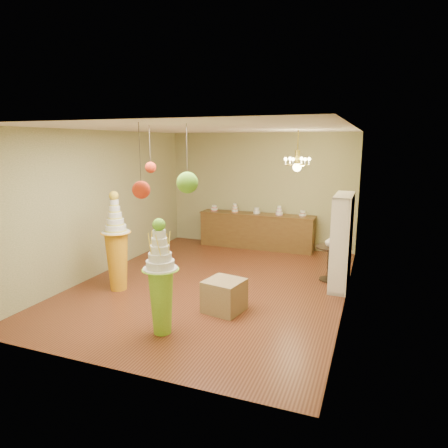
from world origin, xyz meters
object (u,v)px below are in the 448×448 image
(pedestal_orange, at_px, (117,253))
(round_table, at_px, (329,259))
(sideboard, at_px, (256,230))
(pedestal_green, at_px, (161,287))

(pedestal_orange, xyz_separation_m, round_table, (3.68, 1.94, -0.27))
(sideboard, height_order, round_table, sideboard)
(pedestal_orange, xyz_separation_m, sideboard, (1.58, 3.88, -0.25))
(pedestal_green, relative_size, sideboard, 0.57)
(round_table, bearing_deg, pedestal_green, -122.21)
(pedestal_green, bearing_deg, round_table, 57.79)
(sideboard, bearing_deg, pedestal_green, -89.11)
(pedestal_orange, height_order, round_table, pedestal_orange)
(sideboard, relative_size, round_table, 4.27)
(pedestal_green, height_order, sideboard, pedestal_green)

